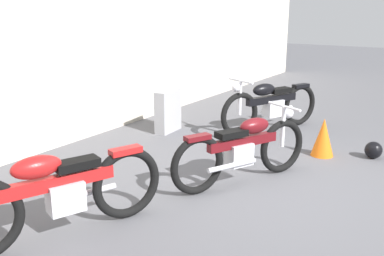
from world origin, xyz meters
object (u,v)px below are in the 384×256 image
Objects in this scene: motorcycle_black at (270,105)px; helmet at (373,150)px; stone_marker at (168,111)px; traffic_cone at (323,137)px; motorcycle_maroon at (244,149)px; motorcycle_red at (58,192)px.

helmet is at bearing 98.04° from motorcycle_black.
helmet is (0.45, -3.25, -0.24)m from stone_marker.
motorcycle_black reaches higher than stone_marker.
motorcycle_black is (0.81, 1.16, 0.18)m from traffic_cone.
stone_marker is at bearing 97.92° from helmet.
motorcycle_red is (-2.11, 0.83, 0.03)m from motorcycle_maroon.
helmet is 2.15m from motorcycle_maroon.
helmet is 0.13× the size of motorcycle_maroon.
motorcycle_maroon reaches higher than helmet.
motorcycle_black reaches higher than motorcycle_maroon.
helmet is 4.39m from motorcycle_red.
motorcycle_black reaches higher than helmet.
motorcycle_red is at bearing -176.23° from motorcycle_maroon.
motorcycle_maroon is at bearing 39.90° from motorcycle_black.
stone_marker is 0.39× the size of motorcycle_maroon.
motorcycle_maroon is (-1.50, 0.53, 0.15)m from traffic_cone.
motorcycle_black is at bearing -161.12° from motorcycle_red.
motorcycle_maroon is 0.92× the size of motorcycle_red.
motorcycle_red reaches higher than traffic_cone.
motorcycle_maroon is at bearing -122.51° from stone_marker.
traffic_cone is 0.28× the size of motorcycle_red.
traffic_cone is (0.18, -2.60, -0.08)m from stone_marker.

